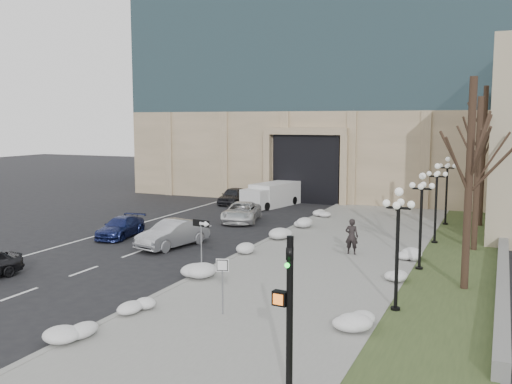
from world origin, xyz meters
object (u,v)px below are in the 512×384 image
at_px(car_b, 173,234).
at_px(car_e, 233,196).
at_px(keep_sign, 222,275).
at_px(lamppost_a, 398,232).
at_px(traffic_signal, 288,321).
at_px(box_truck, 271,195).
at_px(lamppost_d, 447,181).
at_px(lamppost_c, 436,192).
at_px(car_d, 241,212).
at_px(pedestrian, 352,236).
at_px(one_way_sign, 204,230).
at_px(lamppost_b, 421,208).
at_px(car_c, 121,227).

bearing_deg(car_b, car_e, 116.60).
bearing_deg(keep_sign, car_b, 114.23).
bearing_deg(lamppost_a, traffic_signal, -99.27).
bearing_deg(box_truck, lamppost_d, -1.85).
xyz_separation_m(car_e, lamppost_c, (17.89, -9.92, 2.35)).
xyz_separation_m(lamppost_a, lamppost_c, (0.00, 13.00, 0.00)).
distance_m(car_d, box_truck, 7.76).
relative_size(traffic_signal, lamppost_c, 0.92).
distance_m(pedestrian, one_way_sign, 8.57).
distance_m(one_way_sign, lamppost_b, 10.36).
bearing_deg(lamppost_c, lamppost_a, -90.00).
bearing_deg(lamppost_a, car_b, 155.37).
bearing_deg(car_c, lamppost_b, -11.47).
height_order(keep_sign, lamppost_a, lamppost_a).
relative_size(car_b, one_way_sign, 1.76).
relative_size(car_e, lamppost_b, 0.89).
bearing_deg(lamppost_c, lamppost_d, 90.00).
distance_m(pedestrian, traffic_signal, 16.50).
xyz_separation_m(car_e, lamppost_d, (17.89, -3.42, 2.35)).
xyz_separation_m(car_b, one_way_sign, (4.64, -4.76, 1.42)).
relative_size(pedestrian, lamppost_b, 0.40).
height_order(box_truck, keep_sign, keep_sign).
xyz_separation_m(car_e, pedestrian, (14.15, -14.77, 0.36)).
bearing_deg(car_d, car_e, 105.00).
xyz_separation_m(box_truck, lamppost_d, (14.36, -3.53, 2.13)).
relative_size(car_b, car_e, 1.11).
xyz_separation_m(car_b, lamppost_a, (13.68, -6.27, 2.30)).
bearing_deg(pedestrian, car_c, 0.74).
relative_size(car_d, pedestrian, 2.60).
height_order(car_c, lamppost_b, lamppost_b).
bearing_deg(lamppost_a, car_c, 157.83).
xyz_separation_m(car_e, box_truck, (3.54, 0.10, 0.22)).
bearing_deg(keep_sign, lamppost_a, 12.42).
distance_m(box_truck, lamppost_d, 14.94).
bearing_deg(box_truck, car_b, -75.73).
distance_m(car_b, lamppost_c, 15.42).
relative_size(car_c, pedestrian, 2.21).
bearing_deg(lamppost_b, car_b, -179.04).
bearing_deg(car_c, car_b, -22.77).
relative_size(pedestrian, one_way_sign, 0.72).
relative_size(car_d, traffic_signal, 1.14).
bearing_deg(one_way_sign, lamppost_d, 72.76).
height_order(car_b, lamppost_a, lamppost_a).
relative_size(car_b, car_d, 0.94).
relative_size(car_b, lamppost_b, 0.98).
bearing_deg(keep_sign, box_truck, 92.23).
height_order(car_e, traffic_signal, traffic_signal).
height_order(car_b, lamppost_b, lamppost_b).
xyz_separation_m(pedestrian, lamppost_d, (3.74, 11.34, 1.99)).
distance_m(car_b, one_way_sign, 6.79).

